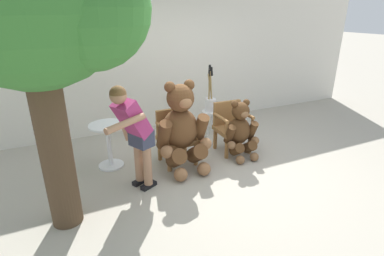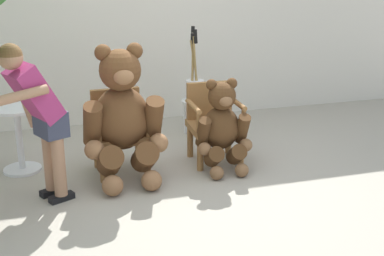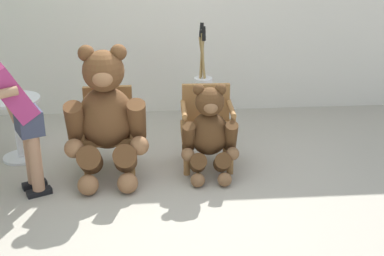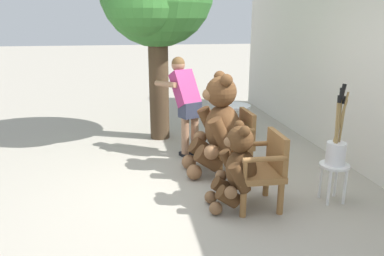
% 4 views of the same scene
% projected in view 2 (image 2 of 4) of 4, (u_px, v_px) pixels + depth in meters
% --- Properties ---
extents(ground_plane, '(60.00, 60.00, 0.00)m').
position_uv_depth(ground_plane, '(183.00, 187.00, 5.36)').
color(ground_plane, '#A8A091').
extents(back_wall, '(10.00, 0.16, 2.80)m').
position_uv_depth(back_wall, '(134.00, 18.00, 7.10)').
color(back_wall, silver).
rests_on(back_wall, ground).
extents(wooden_chair_left, '(0.57, 0.53, 0.86)m').
position_uv_depth(wooden_chair_left, '(119.00, 129.00, 5.64)').
color(wooden_chair_left, olive).
rests_on(wooden_chair_left, ground).
extents(wooden_chair_right, '(0.57, 0.53, 0.86)m').
position_uv_depth(wooden_chair_right, '(214.00, 120.00, 5.92)').
color(wooden_chair_right, olive).
rests_on(wooden_chair_right, ground).
extents(teddy_bear_large, '(0.84, 0.79, 1.40)m').
position_uv_depth(teddy_bear_large, '(123.00, 116.00, 5.33)').
color(teddy_bear_large, brown).
rests_on(teddy_bear_large, ground).
extents(teddy_bear_small, '(0.60, 0.56, 0.99)m').
position_uv_depth(teddy_bear_small, '(222.00, 126.00, 5.65)').
color(teddy_bear_small, '#4C3019').
rests_on(teddy_bear_small, ground).
extents(person_visitor, '(0.70, 0.69, 1.52)m').
position_uv_depth(person_visitor, '(37.00, 109.00, 4.77)').
color(person_visitor, black).
rests_on(person_visitor, ground).
extents(white_stool, '(0.34, 0.34, 0.46)m').
position_uv_depth(white_stool, '(195.00, 108.00, 6.75)').
color(white_stool, white).
rests_on(white_stool, ground).
extents(brush_bucket, '(0.22, 0.22, 0.93)m').
position_uv_depth(brush_bucket, '(195.00, 84.00, 6.65)').
color(brush_bucket, white).
rests_on(brush_bucket, white_stool).
extents(round_side_table, '(0.56, 0.56, 0.72)m').
position_uv_depth(round_side_table, '(19.00, 131.00, 5.61)').
color(round_side_table, silver).
rests_on(round_side_table, ground).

